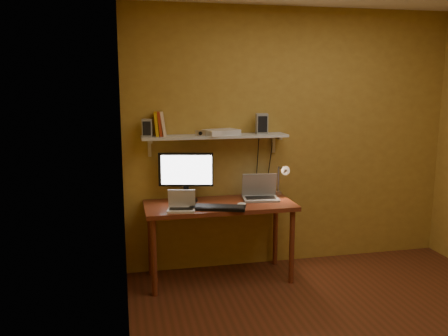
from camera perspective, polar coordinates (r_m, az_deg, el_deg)
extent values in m
cube|color=#AA8734|center=(4.90, 8.10, 3.50)|extent=(3.40, 0.02, 2.60)
cube|color=#AA8734|center=(3.00, -12.19, -1.03)|extent=(0.02, 3.20, 2.60)
cube|color=brown|center=(4.47, -0.54, -4.52)|extent=(1.40, 0.60, 0.04)
cylinder|color=brown|center=(4.28, -8.42, -10.63)|extent=(0.05, 0.05, 0.71)
cylinder|color=brown|center=(4.53, 8.16, -9.38)|extent=(0.05, 0.05, 0.71)
cylinder|color=brown|center=(4.73, -8.84, -8.56)|extent=(0.05, 0.05, 0.71)
cylinder|color=brown|center=(4.96, 6.20, -7.57)|extent=(0.05, 0.05, 0.71)
cube|color=silver|center=(4.53, -1.05, 3.84)|extent=(1.40, 0.25, 0.02)
cube|color=silver|center=(4.58, -8.96, 2.48)|extent=(0.03, 0.03, 0.18)
cube|color=silver|center=(4.81, 5.96, 2.93)|extent=(0.03, 0.03, 0.18)
cylinder|color=black|center=(4.55, -4.56, -3.91)|extent=(0.26, 0.26, 0.02)
cube|color=black|center=(4.53, -4.57, -2.91)|extent=(0.06, 0.05, 0.16)
cube|color=black|center=(4.49, -4.61, -0.19)|extent=(0.51, 0.14, 0.32)
cube|color=white|center=(4.47, -4.58, -0.23)|extent=(0.47, 0.11, 0.28)
cube|color=gray|center=(4.61, 4.42, -3.72)|extent=(0.36, 0.28, 0.02)
cube|color=black|center=(4.60, 4.42, -3.58)|extent=(0.30, 0.16, 0.00)
cube|color=gray|center=(4.66, 4.26, -1.99)|extent=(0.34, 0.12, 0.23)
cube|color=#121F39|center=(4.66, 4.26, -1.99)|extent=(0.30, 0.10, 0.19)
cube|color=silver|center=(4.22, -5.16, -5.05)|extent=(0.27, 0.21, 0.02)
cube|color=black|center=(4.22, -5.17, -4.91)|extent=(0.22, 0.13, 0.00)
cube|color=silver|center=(4.26, -5.12, -3.63)|extent=(0.25, 0.10, 0.17)
cube|color=black|center=(4.26, -5.12, -3.63)|extent=(0.22, 0.08, 0.14)
cube|color=black|center=(4.27, -0.76, -4.78)|extent=(0.53, 0.32, 0.03)
ellipsoid|color=silver|center=(4.38, 2.12, -4.37)|extent=(0.10, 0.08, 0.03)
cube|color=silver|center=(4.86, 6.52, -3.23)|extent=(0.05, 0.06, 0.08)
cylinder|color=silver|center=(4.83, 6.55, -1.50)|extent=(0.02, 0.02, 0.28)
cylinder|color=silver|center=(4.73, 6.90, -0.04)|extent=(0.01, 0.16, 0.01)
cone|color=silver|center=(4.65, 7.23, -0.22)|extent=(0.09, 0.09, 0.09)
sphere|color=#FFE0A5|center=(4.64, 7.31, -0.26)|extent=(0.04, 0.04, 0.04)
cube|color=gray|center=(4.44, -9.20, 4.79)|extent=(0.11, 0.11, 0.16)
cube|color=gray|center=(4.64, 4.57, 5.34)|extent=(0.13, 0.13, 0.20)
cube|color=#C89410|center=(4.47, -8.13, 5.25)|extent=(0.06, 0.16, 0.23)
cube|color=maroon|center=(4.48, -7.73, 5.27)|extent=(0.06, 0.16, 0.23)
cube|color=beige|center=(4.48, -7.32, 5.28)|extent=(0.07, 0.16, 0.23)
cube|color=silver|center=(4.44, -2.86, 4.21)|extent=(0.10, 0.04, 0.06)
cylinder|color=black|center=(4.42, -2.82, 4.19)|extent=(0.04, 0.02, 0.03)
cube|color=silver|center=(4.54, -0.31, 4.33)|extent=(0.36, 0.29, 0.05)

